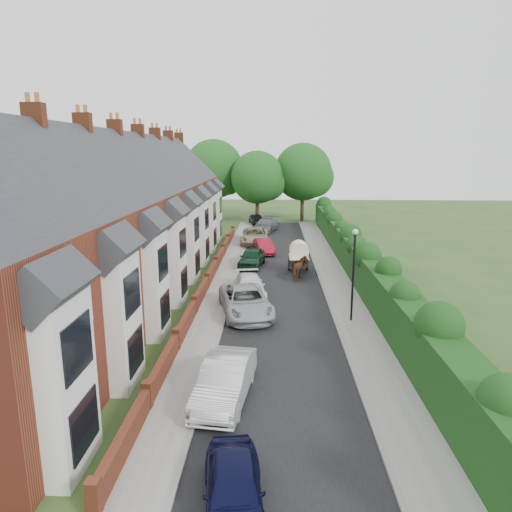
{
  "coord_description": "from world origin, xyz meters",
  "views": [
    {
      "loc": [
        -0.89,
        -19.65,
        9.07
      ],
      "look_at": [
        -2.04,
        10.43,
        2.2
      ],
      "focal_mm": 32.0,
      "sensor_mm": 36.0,
      "label": 1
    }
  ],
  "objects": [
    {
      "name": "tree_far_back",
      "position": [
        -8.59,
        43.08,
        6.62
      ],
      "size": [
        8.4,
        8.0,
        10.82
      ],
      "color": "#332316",
      "rests_on": "ground"
    },
    {
      "name": "garden_wall_row",
      "position": [
        -5.35,
        10.0,
        0.46
      ],
      "size": [
        0.35,
        40.35,
        1.1
      ],
      "color": "brown",
      "rests_on": "ground"
    },
    {
      "name": "car_black",
      "position": [
        -3.0,
        38.12,
        0.71
      ],
      "size": [
        2.53,
        4.43,
        1.42
      ],
      "primitive_type": "imported",
      "rotation": [
        0.0,
        0.0,
        0.21
      ],
      "color": "black",
      "rests_on": "ground"
    },
    {
      "name": "tree_far_left",
      "position": [
        -2.65,
        40.08,
        5.71
      ],
      "size": [
        7.14,
        6.8,
        9.29
      ],
      "color": "#332316",
      "rests_on": "ground"
    },
    {
      "name": "car_silver_a",
      "position": [
        -2.64,
        -4.2,
        0.78
      ],
      "size": [
        2.21,
        4.89,
        1.56
      ],
      "primitive_type": "imported",
      "rotation": [
        0.0,
        0.0,
        -0.12
      ],
      "color": "silver",
      "rests_on": "ground"
    },
    {
      "name": "hedge",
      "position": [
        5.4,
        11.0,
        1.6
      ],
      "size": [
        2.1,
        58.0,
        2.85
      ],
      "color": "#133D14",
      "rests_on": "ground"
    },
    {
      "name": "horse_cart",
      "position": [
        1.1,
        14.57,
        1.4
      ],
      "size": [
        1.53,
        3.39,
        2.44
      ],
      "color": "black",
      "rests_on": "ground"
    },
    {
      "name": "car_silver_b",
      "position": [
        -2.42,
        5.0,
        0.78
      ],
      "size": [
        3.78,
        6.07,
        1.57
      ],
      "primitive_type": "imported",
      "rotation": [
        0.0,
        0.0,
        0.22
      ],
      "color": "#ADB0B5",
      "rests_on": "ground"
    },
    {
      "name": "car_white",
      "position": [
        -2.36,
        8.36,
        0.66
      ],
      "size": [
        2.48,
        4.79,
        1.33
      ],
      "primitive_type": "imported",
      "rotation": [
        0.0,
        0.0,
        0.14
      ],
      "color": "white",
      "rests_on": "ground"
    },
    {
      "name": "ground",
      "position": [
        0.0,
        0.0,
        0.0
      ],
      "size": [
        140.0,
        140.0,
        0.0
      ],
      "primitive_type": "plane",
      "color": "#2D4C1E",
      "rests_on": "ground"
    },
    {
      "name": "car_beige",
      "position": [
        -2.74,
        25.66,
        0.8
      ],
      "size": [
        2.7,
        5.8,
        1.61
      ],
      "primitive_type": "imported",
      "rotation": [
        0.0,
        0.0,
        0.01
      ],
      "color": "tan",
      "rests_on": "ground"
    },
    {
      "name": "tree_far_right",
      "position": [
        3.39,
        42.08,
        6.31
      ],
      "size": [
        7.98,
        7.6,
        10.31
      ],
      "color": "#332316",
      "rests_on": "ground"
    },
    {
      "name": "car_grey",
      "position": [
        -1.75,
        33.0,
        0.78
      ],
      "size": [
        3.46,
        5.74,
        1.56
      ],
      "primitive_type": "imported",
      "rotation": [
        0.0,
        0.0,
        -0.26
      ],
      "color": "slate",
      "rests_on": "ground"
    },
    {
      "name": "kerb_hedge_side",
      "position": [
        2.55,
        11.0,
        0.07
      ],
      "size": [
        0.18,
        58.0,
        0.13
      ],
      "primitive_type": "cube",
      "color": "gray",
      "rests_on": "ground"
    },
    {
      "name": "kerb_house_side",
      "position": [
        -3.55,
        11.0,
        0.07
      ],
      "size": [
        0.18,
        58.0,
        0.13
      ],
      "primitive_type": "cube",
      "color": "gray",
      "rests_on": "ground"
    },
    {
      "name": "pavement_house_side",
      "position": [
        -4.35,
        11.0,
        0.06
      ],
      "size": [
        1.7,
        58.0,
        0.12
      ],
      "primitive_type": "cube",
      "color": "gray",
      "rests_on": "ground"
    },
    {
      "name": "terrace_row",
      "position": [
        -10.87,
        9.98,
        4.47
      ],
      "size": [
        9.05,
        40.5,
        11.5
      ],
      "color": "maroon",
      "rests_on": "ground"
    },
    {
      "name": "car_green",
      "position": [
        -2.6,
        16.2,
        0.75
      ],
      "size": [
        2.34,
        4.6,
        1.5
      ],
      "primitive_type": "imported",
      "rotation": [
        0.0,
        0.0,
        -0.13
      ],
      "color": "black",
      "rests_on": "ground"
    },
    {
      "name": "car_navy",
      "position": [
        -1.85,
        -9.62,
        0.66
      ],
      "size": [
        2.03,
        4.03,
        1.32
      ],
      "primitive_type": "imported",
      "rotation": [
        0.0,
        0.0,
        0.13
      ],
      "color": "black",
      "rests_on": "ground"
    },
    {
      "name": "lamppost",
      "position": [
        3.4,
        4.0,
        3.3
      ],
      "size": [
        0.32,
        0.32,
        5.16
      ],
      "color": "black",
      "rests_on": "ground"
    },
    {
      "name": "horse",
      "position": [
        1.1,
        12.46,
        0.82
      ],
      "size": [
        1.45,
        2.13,
        1.64
      ],
      "primitive_type": "imported",
      "rotation": [
        0.0,
        0.0,
        2.83
      ],
      "color": "#50301D",
      "rests_on": "ground"
    },
    {
      "name": "pavement_hedge_side",
      "position": [
        3.6,
        11.0,
        0.06
      ],
      "size": [
        2.2,
        58.0,
        0.12
      ],
      "primitive_type": "cube",
      "color": "gray",
      "rests_on": "ground"
    },
    {
      "name": "car_red",
      "position": [
        -1.71,
        21.21,
        0.66
      ],
      "size": [
        2.26,
        4.21,
        1.32
      ],
      "primitive_type": "imported",
      "rotation": [
        0.0,
        0.0,
        0.23
      ],
      "color": "maroon",
      "rests_on": "ground"
    },
    {
      "name": "road",
      "position": [
        -0.5,
        11.0,
        0.01
      ],
      "size": [
        6.0,
        58.0,
        0.02
      ],
      "primitive_type": "cube",
      "color": "black",
      "rests_on": "ground"
    }
  ]
}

